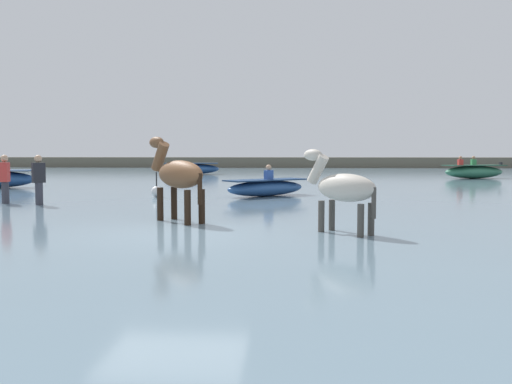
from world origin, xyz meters
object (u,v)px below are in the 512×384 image
boat_far_offshore (266,188)px  person_wading_mid (5,182)px  boat_mid_channel (474,172)px  channel_buoy (157,191)px  horse_lead_pinto (343,190)px  person_onlooker_right (39,183)px  boat_near_port (192,169)px  horse_trailing_bay (178,177)px

boat_far_offshore → person_wading_mid: size_ratio=1.75×
boat_mid_channel → channel_buoy: 19.33m
horse_lead_pinto → boat_far_offshore: 8.37m
horse_lead_pinto → person_onlooker_right: horse_lead_pinto is taller
boat_far_offshore → channel_buoy: size_ratio=3.61×
boat_near_port → person_onlooker_right: (-0.43, -20.68, 0.23)m
horse_trailing_bay → boat_mid_channel: size_ratio=0.57×
boat_near_port → person_wading_mid: bearing=-94.5°
boat_mid_channel → boat_far_offshore: size_ratio=1.25×
boat_far_offshore → channel_buoy: boat_far_offshore is taller
horse_trailing_bay → boat_far_offshore: horse_trailing_bay is taller
boat_near_port → person_wading_mid: (-1.59, -20.28, 0.23)m
horse_trailing_bay → boat_near_port: size_ratio=0.56×
person_onlooker_right → channel_buoy: person_onlooker_right is taller
horse_lead_pinto → horse_trailing_bay: (-3.23, 1.42, 0.16)m
boat_mid_channel → channel_buoy: boat_mid_channel is taller
horse_lead_pinto → person_wading_mid: horse_lead_pinto is taller
person_wading_mid → channel_buoy: size_ratio=2.06×
boat_far_offshore → person_onlooker_right: person_onlooker_right is taller
boat_far_offshore → channel_buoy: bearing=-170.8°
horse_lead_pinto → boat_mid_channel: bearing=66.8°
boat_far_offshore → channel_buoy: (-3.47, -0.57, -0.10)m
horse_lead_pinto → boat_far_offshore: bearing=101.9°
boat_far_offshore → person_onlooker_right: 6.91m
horse_lead_pinto → boat_near_port: (-7.28, 25.43, -0.41)m
horse_lead_pinto → person_wading_mid: (-8.87, 5.15, -0.18)m
horse_lead_pinto → boat_near_port: bearing=106.0°
horse_trailing_bay → person_wading_mid: 6.78m
person_onlooker_right → person_wading_mid: bearing=160.7°
horse_lead_pinto → person_onlooker_right: 9.06m
person_onlooker_right → horse_lead_pinto: bearing=-31.6°
boat_mid_channel → boat_near_port: size_ratio=0.99×
boat_near_port → person_wading_mid: 20.34m
boat_mid_channel → boat_far_offshore: 16.52m
boat_near_port → person_onlooker_right: size_ratio=2.21×
horse_trailing_bay → boat_near_port: 24.35m
boat_near_port → horse_trailing_bay: bearing=-80.4°
horse_lead_pinto → boat_near_port: horse_lead_pinto is taller
horse_trailing_bay → person_wading_mid: (-5.65, 3.73, -0.34)m
horse_trailing_bay → channel_buoy: bearing=107.7°
boat_near_port → person_onlooker_right: bearing=-91.2°
horse_lead_pinto → person_wading_mid: size_ratio=1.08×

